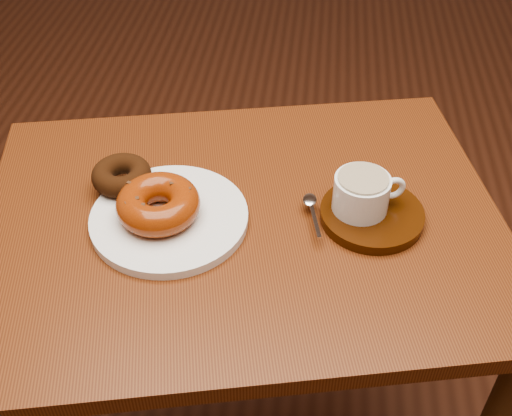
# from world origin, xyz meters

# --- Properties ---
(cafe_table) EXTENTS (0.92, 0.76, 0.75)m
(cafe_table) POSITION_xyz_m (-0.25, 0.03, 0.63)
(cafe_table) COLOR brown
(cafe_table) RESTS_ON ground
(donut_plate) EXTENTS (0.28, 0.28, 0.01)m
(donut_plate) POSITION_xyz_m (-0.37, 0.01, 0.76)
(donut_plate) COLOR white
(donut_plate) RESTS_ON cafe_table
(donut_cinnamon) EXTENTS (0.10, 0.10, 0.03)m
(donut_cinnamon) POSITION_xyz_m (-0.46, 0.07, 0.79)
(donut_cinnamon) COLOR #34190A
(donut_cinnamon) RESTS_ON donut_plate
(donut_caramel) EXTENTS (0.17, 0.17, 0.05)m
(donut_caramel) POSITION_xyz_m (-0.38, 0.00, 0.79)
(donut_caramel) COLOR #8E370F
(donut_caramel) RESTS_ON donut_plate
(saucer) EXTENTS (0.17, 0.17, 0.02)m
(saucer) POSITION_xyz_m (-0.06, 0.05, 0.76)
(saucer) COLOR #351807
(saucer) RESTS_ON cafe_table
(coffee_cup) EXTENTS (0.11, 0.09, 0.06)m
(coffee_cup) POSITION_xyz_m (-0.07, 0.05, 0.80)
(coffee_cup) COLOR white
(coffee_cup) RESTS_ON saucer
(teaspoon) EXTENTS (0.03, 0.10, 0.01)m
(teaspoon) POSITION_xyz_m (-0.15, 0.05, 0.78)
(teaspoon) COLOR silver
(teaspoon) RESTS_ON saucer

